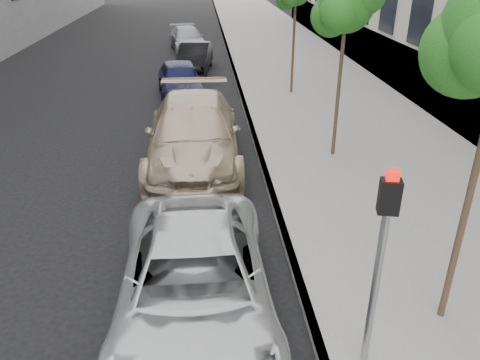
{
  "coord_description": "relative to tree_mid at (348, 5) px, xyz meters",
  "views": [
    {
      "loc": [
        -0.38,
        -3.85,
        5.22
      ],
      "look_at": [
        0.24,
        3.74,
        1.5
      ],
      "focal_mm": 35.0,
      "sensor_mm": 36.0,
      "label": 1
    }
  ],
  "objects": [
    {
      "name": "sidewalk",
      "position": [
        1.07,
        16.0,
        -4.0
      ],
      "size": [
        6.4,
        72.0,
        0.14
      ],
      "primitive_type": "cube",
      "color": "gray",
      "rests_on": "ground"
    },
    {
      "name": "curb",
      "position": [
        -2.05,
        16.0,
        -4.0
      ],
      "size": [
        0.15,
        72.0,
        0.14
      ],
      "primitive_type": "cube",
      "color": "#9E9B93",
      "rests_on": "ground"
    },
    {
      "name": "tree_mid",
      "position": [
        0.0,
        0.0,
        0.0
      ],
      "size": [
        1.71,
        1.51,
        4.78
      ],
      "color": "#38281C",
      "rests_on": "sidewalk"
    },
    {
      "name": "signal_pole",
      "position": [
        -1.52,
        -7.29,
        -2.11
      ],
      "size": [
        0.27,
        0.23,
        2.9
      ],
      "rotation": [
        0.0,
        0.0,
        -0.22
      ],
      "color": "#939699",
      "rests_on": "sidewalk"
    },
    {
      "name": "minivan",
      "position": [
        -3.82,
        -6.14,
        -3.37
      ],
      "size": [
        2.37,
        5.07,
        1.4
      ],
      "primitive_type": "imported",
      "rotation": [
        0.0,
        0.0,
        0.01
      ],
      "color": "silver",
      "rests_on": "ground"
    },
    {
      "name": "suv",
      "position": [
        -3.89,
        -0.03,
        -3.21
      ],
      "size": [
        2.48,
        5.99,
        1.73
      ],
      "primitive_type": "imported",
      "rotation": [
        0.0,
        0.0,
        -0.01
      ],
      "color": "tan",
      "rests_on": "ground"
    },
    {
      "name": "sedan_blue",
      "position": [
        -4.47,
        6.49,
        -3.37
      ],
      "size": [
        2.13,
        4.31,
        1.41
      ],
      "primitive_type": "imported",
      "rotation": [
        0.0,
        0.0,
        0.12
      ],
      "color": "#0F1134",
      "rests_on": "ground"
    },
    {
      "name": "sedan_black",
      "position": [
        -3.92,
        11.15,
        -3.42
      ],
      "size": [
        1.86,
        4.1,
        1.3
      ],
      "primitive_type": "imported",
      "rotation": [
        0.0,
        0.0,
        -0.12
      ],
      "color": "black",
      "rests_on": "ground"
    },
    {
      "name": "sedan_rear",
      "position": [
        -4.39,
        16.62,
        -3.43
      ],
      "size": [
        2.51,
        4.68,
        1.29
      ],
      "primitive_type": "imported",
      "rotation": [
        0.0,
        0.0,
        0.16
      ],
      "color": "gray",
      "rests_on": "ground"
    }
  ]
}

